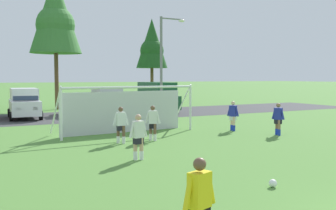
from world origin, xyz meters
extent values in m
plane|color=#518438|center=(0.00, 15.00, 0.00)|extent=(400.00, 400.00, 0.00)
cube|color=#3D3D3F|center=(0.00, 25.23, 0.00)|extent=(52.00, 8.40, 0.01)
sphere|color=white|center=(-0.47, 3.92, 0.11)|extent=(0.22, 0.22, 0.22)
sphere|color=black|center=(-0.47, 3.92, 0.12)|extent=(0.08, 0.08, 0.08)
sphere|color=red|center=(-0.41, 3.92, 0.11)|extent=(0.07, 0.07, 0.07)
cylinder|color=white|center=(3.54, 14.83, 1.22)|extent=(0.12, 0.12, 2.44)
cylinder|color=white|center=(-3.76, 14.33, 1.22)|extent=(0.12, 0.12, 2.44)
cylinder|color=white|center=(-0.11, 14.58, 2.44)|extent=(7.31, 0.63, 0.12)
cylinder|color=white|center=(3.48, 15.73, 1.34)|extent=(0.22, 1.95, 2.46)
cylinder|color=white|center=(-3.82, 15.23, 1.34)|extent=(0.22, 1.95, 2.46)
cube|color=silver|center=(-0.18, 15.58, 1.10)|extent=(6.94, 0.52, 2.20)
cube|color=yellow|center=(-4.35, 1.50, 1.10)|extent=(0.44, 0.35, 0.60)
sphere|color=brown|center=(-4.35, 1.50, 1.53)|extent=(0.22, 0.22, 0.22)
cylinder|color=yellow|center=(-4.60, 1.46, 1.08)|extent=(0.25, 0.16, 0.55)
cylinder|color=yellow|center=(-4.10, 1.55, 1.08)|extent=(0.25, 0.16, 0.55)
cylinder|color=brown|center=(-1.47, 12.28, 0.40)|extent=(0.14, 0.14, 0.80)
cylinder|color=brown|center=(-1.65, 12.48, 0.40)|extent=(0.14, 0.14, 0.80)
cylinder|color=white|center=(-1.47, 12.28, 0.16)|extent=(0.15, 0.15, 0.32)
cylinder|color=white|center=(-1.65, 12.48, 0.16)|extent=(0.15, 0.15, 0.32)
cube|color=black|center=(-1.56, 12.38, 0.72)|extent=(0.36, 0.25, 0.28)
cube|color=white|center=(-1.56, 12.38, 1.10)|extent=(0.40, 0.27, 0.60)
sphere|color=brown|center=(-1.56, 12.38, 1.53)|extent=(0.22, 0.22, 0.22)
cylinder|color=white|center=(-1.32, 12.32, 1.08)|extent=(0.24, 0.11, 0.55)
cylinder|color=white|center=(-1.81, 12.44, 1.08)|extent=(0.24, 0.11, 0.55)
cylinder|color=#936B4C|center=(6.38, 10.82, 0.40)|extent=(0.14, 0.14, 0.80)
cylinder|color=#936B4C|center=(6.44, 11.06, 0.40)|extent=(0.14, 0.14, 0.80)
cylinder|color=#1E38B7|center=(6.38, 10.82, 0.16)|extent=(0.15, 0.15, 0.32)
cylinder|color=#1E38B7|center=(6.44, 11.06, 0.16)|extent=(0.15, 0.15, 0.32)
cube|color=black|center=(6.41, 10.94, 0.72)|extent=(0.33, 0.40, 0.28)
cube|color=#232D99|center=(6.41, 10.94, 1.10)|extent=(0.36, 0.44, 0.60)
sphere|color=#936B4C|center=(6.41, 10.94, 1.53)|extent=(0.22, 0.22, 0.22)
cylinder|color=#232D99|center=(6.47, 10.70, 1.08)|extent=(0.17, 0.25, 0.55)
cylinder|color=#232D99|center=(6.35, 11.19, 1.08)|extent=(0.17, 0.25, 0.55)
cylinder|color=beige|center=(5.35, 13.20, 0.40)|extent=(0.14, 0.14, 0.80)
cylinder|color=beige|center=(5.40, 13.46, 0.40)|extent=(0.14, 0.14, 0.80)
cylinder|color=#1E38B7|center=(5.35, 13.20, 0.16)|extent=(0.15, 0.15, 0.32)
cylinder|color=#1E38B7|center=(5.40, 13.46, 0.16)|extent=(0.15, 0.15, 0.32)
cube|color=silver|center=(5.37, 13.33, 0.72)|extent=(0.36, 0.40, 0.28)
cube|color=#232D99|center=(5.37, 13.33, 1.10)|extent=(0.40, 0.45, 0.60)
sphere|color=beige|center=(5.37, 13.33, 1.53)|extent=(0.22, 0.22, 0.22)
cylinder|color=#232D99|center=(5.47, 13.09, 1.08)|extent=(0.20, 0.24, 0.55)
cylinder|color=#232D99|center=(5.28, 13.56, 1.08)|extent=(0.20, 0.24, 0.55)
cylinder|color=tan|center=(-2.16, 8.79, 0.40)|extent=(0.14, 0.14, 0.80)
cylinder|color=tan|center=(-2.37, 8.84, 0.40)|extent=(0.14, 0.14, 0.80)
cylinder|color=white|center=(-2.16, 8.79, 0.16)|extent=(0.15, 0.15, 0.32)
cylinder|color=white|center=(-2.37, 8.84, 0.16)|extent=(0.15, 0.15, 0.32)
cube|color=black|center=(-2.27, 8.82, 0.72)|extent=(0.38, 0.28, 0.28)
cube|color=silver|center=(-2.27, 8.82, 1.10)|extent=(0.42, 0.31, 0.60)
sphere|color=tan|center=(-2.27, 8.82, 1.53)|extent=(0.22, 0.22, 0.22)
cylinder|color=silver|center=(-2.01, 8.83, 1.08)|extent=(0.24, 0.13, 0.55)
cylinder|color=silver|center=(-2.52, 8.81, 1.08)|extent=(0.24, 0.13, 0.55)
cylinder|color=brown|center=(0.08, 12.27, 0.40)|extent=(0.14, 0.14, 0.80)
cylinder|color=brown|center=(-0.05, 12.48, 0.40)|extent=(0.14, 0.14, 0.80)
cylinder|color=white|center=(0.08, 12.27, 0.16)|extent=(0.15, 0.15, 0.32)
cylinder|color=white|center=(-0.05, 12.48, 0.16)|extent=(0.15, 0.15, 0.32)
cube|color=black|center=(0.02, 12.38, 0.72)|extent=(0.40, 0.34, 0.28)
cube|color=silver|center=(0.02, 12.38, 1.10)|extent=(0.45, 0.38, 0.60)
sphere|color=brown|center=(0.02, 12.38, 1.53)|extent=(0.22, 0.22, 0.22)
cylinder|color=silver|center=(0.23, 12.23, 1.08)|extent=(0.25, 0.18, 0.55)
cylinder|color=silver|center=(-0.19, 12.52, 1.08)|extent=(0.25, 0.18, 0.55)
cube|color=silver|center=(-3.89, 25.39, 0.82)|extent=(2.17, 4.71, 1.00)
cube|color=silver|center=(-3.87, 25.58, 1.74)|extent=(1.93, 3.10, 0.84)
cube|color=#28384C|center=(-3.96, 24.17, 1.72)|extent=(1.63, 0.48, 0.71)
cube|color=#28384C|center=(-2.99, 25.53, 1.74)|extent=(0.19, 2.55, 0.59)
cube|color=white|center=(-3.50, 23.10, 0.87)|extent=(0.28, 0.10, 0.20)
cube|color=white|center=(-4.54, 23.16, 0.87)|extent=(0.28, 0.10, 0.20)
cube|color=#B21414|center=(-3.23, 27.61, 0.87)|extent=(0.28, 0.10, 0.20)
cube|color=#B21414|center=(-4.27, 27.67, 0.87)|extent=(0.28, 0.10, 0.20)
cylinder|color=black|center=(-3.02, 23.90, 0.32)|extent=(0.28, 0.65, 0.64)
cylinder|color=black|center=(-4.92, 24.02, 0.32)|extent=(0.28, 0.65, 0.64)
cylinder|color=black|center=(-2.85, 26.75, 0.32)|extent=(0.28, 0.65, 0.64)
cylinder|color=black|center=(-4.75, 26.87, 0.32)|extent=(0.28, 0.65, 0.64)
cube|color=tan|center=(0.13, 25.97, 0.70)|extent=(1.97, 4.27, 0.76)
cube|color=tan|center=(0.14, 26.12, 1.40)|extent=(1.74, 2.17, 0.64)
cube|color=#28384C|center=(0.10, 25.15, 1.38)|extent=(1.54, 0.38, 0.55)
cube|color=#28384C|center=(0.97, 26.09, 1.40)|extent=(0.11, 1.79, 0.45)
cube|color=white|center=(0.54, 23.89, 0.75)|extent=(0.28, 0.09, 0.20)
cube|color=white|center=(-0.45, 23.93, 0.75)|extent=(0.28, 0.09, 0.20)
cube|color=#B21414|center=(0.71, 28.01, 0.75)|extent=(0.28, 0.09, 0.20)
cube|color=#B21414|center=(-0.28, 28.05, 0.75)|extent=(0.28, 0.09, 0.20)
cylinder|color=black|center=(0.98, 24.63, 0.32)|extent=(0.27, 0.65, 0.64)
cylinder|color=black|center=(-0.82, 24.71, 0.32)|extent=(0.27, 0.65, 0.64)
cylinder|color=black|center=(1.09, 27.23, 0.32)|extent=(0.27, 0.65, 0.64)
cylinder|color=black|center=(-0.71, 27.31, 0.32)|extent=(0.27, 0.65, 0.64)
cube|color=#B2B2BC|center=(2.14, 24.92, 0.82)|extent=(2.22, 4.72, 1.00)
cube|color=#B2B2BC|center=(2.16, 25.12, 1.74)|extent=(1.96, 3.12, 0.84)
cube|color=#28384C|center=(2.06, 23.70, 1.72)|extent=(1.64, 0.49, 0.71)
cube|color=#28384C|center=(3.04, 25.06, 1.74)|extent=(0.22, 2.55, 0.59)
cube|color=white|center=(2.50, 22.63, 0.87)|extent=(0.28, 0.10, 0.20)
cube|color=white|center=(1.46, 22.70, 0.87)|extent=(0.28, 0.10, 0.20)
cube|color=#B21414|center=(2.82, 27.14, 0.87)|extent=(0.28, 0.10, 0.20)
cube|color=#B21414|center=(1.78, 27.21, 0.87)|extent=(0.28, 0.10, 0.20)
cylinder|color=black|center=(2.99, 23.43, 0.32)|extent=(0.28, 0.66, 0.64)
cylinder|color=black|center=(1.09, 23.56, 0.32)|extent=(0.28, 0.66, 0.64)
cylinder|color=black|center=(3.19, 26.28, 0.32)|extent=(0.28, 0.66, 0.64)
cylinder|color=black|center=(1.30, 26.41, 0.32)|extent=(0.28, 0.66, 0.64)
cube|color=#194C2D|center=(6.82, 25.58, 0.87)|extent=(2.03, 4.83, 1.10)
cube|color=#194C2D|center=(6.83, 25.78, 1.97)|extent=(1.86, 4.12, 1.10)
cube|color=#28384C|center=(6.80, 23.81, 1.95)|extent=(1.67, 0.48, 0.91)
cube|color=#28384C|center=(7.74, 25.77, 1.97)|extent=(0.09, 3.49, 0.77)
cube|color=white|center=(7.33, 23.21, 0.92)|extent=(0.28, 0.08, 0.20)
cube|color=white|center=(6.25, 23.23, 0.92)|extent=(0.28, 0.08, 0.20)
cube|color=#B21414|center=(7.39, 27.93, 0.92)|extent=(0.28, 0.08, 0.20)
cube|color=#B21414|center=(6.32, 27.95, 0.92)|extent=(0.28, 0.08, 0.20)
cylinder|color=black|center=(7.78, 24.08, 0.32)|extent=(0.25, 0.64, 0.64)
cylinder|color=black|center=(5.82, 24.11, 0.32)|extent=(0.25, 0.64, 0.64)
cylinder|color=black|center=(7.82, 27.06, 0.32)|extent=(0.25, 0.64, 0.64)
cylinder|color=black|center=(5.86, 27.08, 0.32)|extent=(0.25, 0.64, 0.64)
cylinder|color=brown|center=(-0.14, 32.29, 2.56)|extent=(0.36, 0.36, 5.12)
cone|color=#387533|center=(-0.14, 32.29, 8.71)|extent=(4.61, 4.61, 7.17)
sphere|color=#387533|center=(-0.14, 32.29, 7.63)|extent=(3.46, 3.46, 3.46)
cylinder|color=brown|center=(11.61, 36.70, 2.00)|extent=(0.36, 0.36, 4.01)
cone|color=#1E511E|center=(11.61, 36.70, 6.81)|extent=(3.61, 3.61, 5.61)
sphere|color=#1E511E|center=(11.61, 36.70, 5.97)|extent=(2.70, 2.70, 2.70)
cylinder|color=slate|center=(4.33, 20.00, 3.53)|extent=(0.18, 0.18, 7.06)
cylinder|color=slate|center=(4.33, 20.00, 0.15)|extent=(0.32, 0.32, 0.30)
cylinder|color=slate|center=(5.13, 20.00, 6.96)|extent=(1.60, 0.10, 0.10)
ellipsoid|color=white|center=(5.93, 20.00, 6.88)|extent=(0.48, 0.28, 0.20)
camera|label=1|loc=(-7.77, -3.84, 2.96)|focal=41.62mm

